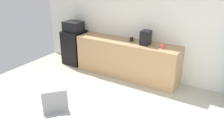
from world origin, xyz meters
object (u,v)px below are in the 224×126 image
object	(u,v)px
chair_gray	(56,112)
mug_white	(132,39)
microwave	(73,26)
coffee_maker	(146,38)
mug_green	(162,46)
mini_fridge	(75,47)

from	to	relation	value
chair_gray	mug_white	bearing A→B (deg)	92.58
microwave	coffee_maker	xyz separation A→B (m)	(2.11, 0.00, 0.01)
chair_gray	mug_green	bearing A→B (deg)	74.96
mini_fridge	mug_green	world-z (taller)	mug_green
mug_green	mini_fridge	bearing A→B (deg)	178.59
microwave	chair_gray	distance (m)	3.24
mini_fridge	chair_gray	world-z (taller)	mini_fridge
chair_gray	mug_white	distance (m)	2.71
mug_green	coffee_maker	bearing A→B (deg)	171.66
chair_gray	coffee_maker	size ratio (longest dim) A/B	2.59
chair_gray	mug_green	distance (m)	2.68
mug_green	coffee_maker	size ratio (longest dim) A/B	0.40
coffee_maker	chair_gray	bearing A→B (deg)	-95.69
mini_fridge	mug_green	xyz separation A→B (m)	(2.53, -0.06, 0.49)
mug_white	mug_green	bearing A→B (deg)	-8.86
mini_fridge	coffee_maker	xyz separation A→B (m)	(2.11, 0.00, 0.60)
mug_white	coffee_maker	bearing A→B (deg)	-9.43
mini_fridge	microwave	distance (m)	0.59
mini_fridge	chair_gray	size ratio (longest dim) A/B	1.11
mini_fridge	chair_gray	bearing A→B (deg)	-54.78
mini_fridge	mug_green	bearing A→B (deg)	-1.41
microwave	chair_gray	xyz separation A→B (m)	(1.84, -2.61, -0.53)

